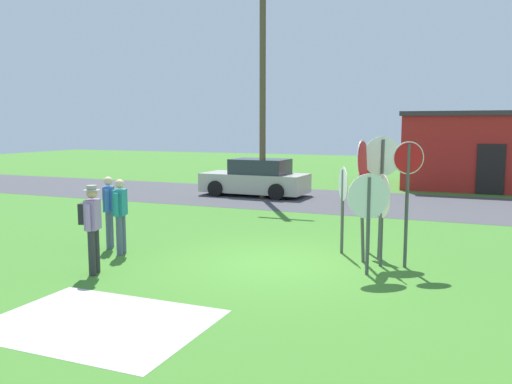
# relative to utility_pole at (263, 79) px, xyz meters

# --- Properties ---
(ground_plane) EXTENTS (80.00, 80.00, 0.00)m
(ground_plane) POSITION_rel_utility_pole_xyz_m (3.99, -9.31, -4.64)
(ground_plane) COLOR #3D7528
(street_asphalt) EXTENTS (60.00, 6.40, 0.01)m
(street_asphalt) POSITION_rel_utility_pole_xyz_m (3.99, 0.39, -4.64)
(street_asphalt) COLOR #424247
(street_asphalt) RESTS_ON ground
(concrete_path) EXTENTS (3.20, 2.40, 0.01)m
(concrete_path) POSITION_rel_utility_pole_xyz_m (2.75, -13.40, -4.64)
(concrete_path) COLOR #ADAAA3
(concrete_path) RESTS_ON ground
(building_background) EXTENTS (7.51, 5.48, 3.48)m
(building_background) POSITION_rel_utility_pole_xyz_m (8.34, 7.29, -2.90)
(building_background) COLOR #B2231E
(building_background) RESTS_ON ground
(utility_pole) EXTENTS (1.80, 0.24, 8.92)m
(utility_pole) POSITION_rel_utility_pole_xyz_m (0.00, 0.00, 0.00)
(utility_pole) COLOR brown
(utility_pole) RESTS_ON ground
(parked_car_on_street) EXTENTS (4.35, 2.11, 1.51)m
(parked_car_on_street) POSITION_rel_utility_pole_xyz_m (-0.54, 0.63, -3.96)
(parked_car_on_street) COLOR #B7B2A3
(parked_car_on_street) RESTS_ON ground
(stop_sign_nearest) EXTENTS (0.57, 0.36, 2.56)m
(stop_sign_nearest) POSITION_rel_utility_pole_xyz_m (6.53, -8.51, -2.93)
(stop_sign_nearest) COLOR #474C4C
(stop_sign_nearest) RESTS_ON ground
(stop_sign_leaning_right) EXTENTS (0.20, 0.86, 2.58)m
(stop_sign_leaning_right) POSITION_rel_utility_pole_xyz_m (5.60, -8.41, -2.85)
(stop_sign_leaning_right) COLOR #474C4C
(stop_sign_leaning_right) RESTS_ON ground
(stop_sign_low_front) EXTENTS (0.74, 0.49, 2.65)m
(stop_sign_low_front) POSITION_rel_utility_pole_xyz_m (5.92, -7.95, -2.80)
(stop_sign_low_front) COLOR #474C4C
(stop_sign_low_front) RESTS_ON ground
(stop_sign_tallest) EXTENTS (0.71, 0.52, 1.97)m
(stop_sign_tallest) POSITION_rel_utility_pole_xyz_m (5.91, -9.34, -3.30)
(stop_sign_tallest) COLOR #474C4C
(stop_sign_tallest) RESTS_ON ground
(stop_sign_far_back) EXTENTS (0.59, 0.31, 2.13)m
(stop_sign_far_back) POSITION_rel_utility_pole_xyz_m (5.60, -7.54, -3.21)
(stop_sign_far_back) COLOR #474C4C
(stop_sign_far_back) RESTS_ON ground
(stop_sign_leaning_left) EXTENTS (0.37, 0.69, 1.96)m
(stop_sign_leaning_left) POSITION_rel_utility_pole_xyz_m (5.05, -7.80, -3.31)
(stop_sign_leaning_left) COLOR #474C4C
(stop_sign_leaning_left) RESTS_ON ground
(stop_sign_rear_right) EXTENTS (0.44, 0.78, 1.90)m
(stop_sign_rear_right) POSITION_rel_utility_pole_xyz_m (6.05, -8.60, -3.36)
(stop_sign_rear_right) COLOR #474C4C
(stop_sign_rear_right) RESTS_ON ground
(person_in_dark_shirt) EXTENTS (0.37, 0.51, 1.69)m
(person_in_dark_shirt) POSITION_rel_utility_pole_xyz_m (-0.12, -9.39, -3.69)
(person_in_dark_shirt) COLOR #4C5670
(person_in_dark_shirt) RESTS_ON ground
(person_on_left) EXTENTS (0.43, 0.54, 1.74)m
(person_on_left) POSITION_rel_utility_pole_xyz_m (0.98, -11.33, -3.63)
(person_on_left) COLOR #2D2D33
(person_on_left) RESTS_ON ground
(person_near_signs) EXTENTS (0.31, 0.55, 1.69)m
(person_near_signs) POSITION_rel_utility_pole_xyz_m (0.49, -9.78, -3.69)
(person_near_signs) COLOR #4C5670
(person_near_signs) RESTS_ON ground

